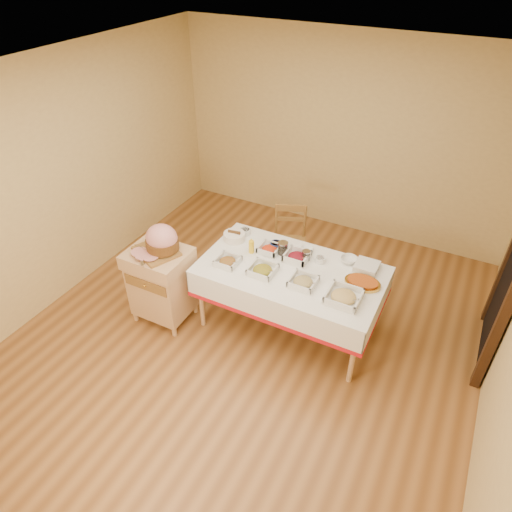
{
  "coord_description": "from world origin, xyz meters",
  "views": [
    {
      "loc": [
        1.63,
        -3.02,
        3.53
      ],
      "look_at": [
        -0.04,
        0.2,
        0.87
      ],
      "focal_mm": 32.0,
      "sensor_mm": 36.0,
      "label": 1
    }
  ],
  "objects_px": {
    "plate_stack": "(367,267)",
    "preserve_jar_left": "(283,249)",
    "dining_chair": "(289,241)",
    "bread_basket": "(234,236)",
    "mustard_bottle": "(251,246)",
    "brass_platter": "(363,283)",
    "dining_table": "(291,282)",
    "preserve_jar_right": "(306,256)",
    "butcher_cart": "(161,281)",
    "ham_on_board": "(161,241)"
  },
  "relations": [
    {
      "from": "preserve_jar_left",
      "to": "brass_platter",
      "type": "xyz_separation_m",
      "value": [
        0.88,
        -0.11,
        -0.04
      ]
    },
    {
      "from": "preserve_jar_right",
      "to": "mustard_bottle",
      "type": "bearing_deg",
      "value": -165.63
    },
    {
      "from": "dining_table",
      "to": "brass_platter",
      "type": "distance_m",
      "value": 0.72
    },
    {
      "from": "mustard_bottle",
      "to": "brass_platter",
      "type": "bearing_deg",
      "value": 1.28
    },
    {
      "from": "butcher_cart",
      "to": "brass_platter",
      "type": "distance_m",
      "value": 2.06
    },
    {
      "from": "dining_chair",
      "to": "plate_stack",
      "type": "distance_m",
      "value": 1.22
    },
    {
      "from": "preserve_jar_left",
      "to": "bread_basket",
      "type": "relative_size",
      "value": 0.59
    },
    {
      "from": "dining_table",
      "to": "brass_platter",
      "type": "relative_size",
      "value": 5.28
    },
    {
      "from": "ham_on_board",
      "to": "dining_chair",
      "type": "bearing_deg",
      "value": 57.97
    },
    {
      "from": "butcher_cart",
      "to": "ham_on_board",
      "type": "bearing_deg",
      "value": 38.04
    },
    {
      "from": "butcher_cart",
      "to": "dining_chair",
      "type": "distance_m",
      "value": 1.61
    },
    {
      "from": "preserve_jar_left",
      "to": "mustard_bottle",
      "type": "xyz_separation_m",
      "value": [
        -0.3,
        -0.13,
        0.02
      ]
    },
    {
      "from": "dining_table",
      "to": "preserve_jar_right",
      "type": "relative_size",
      "value": 16.68
    },
    {
      "from": "butcher_cart",
      "to": "plate_stack",
      "type": "xyz_separation_m",
      "value": [
        1.92,
        0.84,
        0.3
      ]
    },
    {
      "from": "butcher_cart",
      "to": "dining_table",
      "type": "bearing_deg",
      "value": 21.44
    },
    {
      "from": "dining_table",
      "to": "butcher_cart",
      "type": "relative_size",
      "value": 2.11
    },
    {
      "from": "dining_chair",
      "to": "butcher_cart",
      "type": "bearing_deg",
      "value": -122.75
    },
    {
      "from": "brass_platter",
      "to": "dining_table",
      "type": "bearing_deg",
      "value": -171.92
    },
    {
      "from": "mustard_bottle",
      "to": "bread_basket",
      "type": "relative_size",
      "value": 0.76
    },
    {
      "from": "preserve_jar_left",
      "to": "mustard_bottle",
      "type": "distance_m",
      "value": 0.33
    },
    {
      "from": "preserve_jar_left",
      "to": "brass_platter",
      "type": "height_order",
      "value": "preserve_jar_left"
    },
    {
      "from": "dining_table",
      "to": "preserve_jar_left",
      "type": "distance_m",
      "value": 0.36
    },
    {
      "from": "bread_basket",
      "to": "plate_stack",
      "type": "relative_size",
      "value": 1.05
    },
    {
      "from": "dining_table",
      "to": "mustard_bottle",
      "type": "height_order",
      "value": "mustard_bottle"
    },
    {
      "from": "dining_table",
      "to": "bread_basket",
      "type": "distance_m",
      "value": 0.81
    },
    {
      "from": "mustard_bottle",
      "to": "butcher_cart",
      "type": "bearing_deg",
      "value": -143.8
    },
    {
      "from": "preserve_jar_right",
      "to": "plate_stack",
      "type": "xyz_separation_m",
      "value": [
        0.59,
        0.13,
        -0.02
      ]
    },
    {
      "from": "butcher_cart",
      "to": "mustard_bottle",
      "type": "distance_m",
      "value": 1.02
    },
    {
      "from": "brass_platter",
      "to": "butcher_cart",
      "type": "bearing_deg",
      "value": -163.1
    },
    {
      "from": "preserve_jar_right",
      "to": "brass_platter",
      "type": "distance_m",
      "value": 0.64
    },
    {
      "from": "dining_table",
      "to": "preserve_jar_left",
      "type": "bearing_deg",
      "value": 132.63
    },
    {
      "from": "dining_chair",
      "to": "ham_on_board",
      "type": "relative_size",
      "value": 1.91
    },
    {
      "from": "butcher_cart",
      "to": "preserve_jar_left",
      "type": "distance_m",
      "value": 1.32
    },
    {
      "from": "dining_table",
      "to": "ham_on_board",
      "type": "xyz_separation_m",
      "value": [
        -1.21,
        -0.46,
        0.4
      ]
    },
    {
      "from": "mustard_bottle",
      "to": "plate_stack",
      "type": "xyz_separation_m",
      "value": [
        1.14,
        0.27,
        -0.05
      ]
    },
    {
      "from": "butcher_cart",
      "to": "dining_chair",
      "type": "xyz_separation_m",
      "value": [
        0.87,
        1.35,
        -0.04
      ]
    },
    {
      "from": "ham_on_board",
      "to": "plate_stack",
      "type": "xyz_separation_m",
      "value": [
        1.87,
        0.8,
        -0.2
      ]
    },
    {
      "from": "dining_table",
      "to": "mustard_bottle",
      "type": "bearing_deg",
      "value": 171.61
    },
    {
      "from": "ham_on_board",
      "to": "brass_platter",
      "type": "distance_m",
      "value": 2.0
    },
    {
      "from": "preserve_jar_right",
      "to": "brass_platter",
      "type": "relative_size",
      "value": 0.32
    },
    {
      "from": "preserve_jar_right",
      "to": "preserve_jar_left",
      "type": "bearing_deg",
      "value": -178.09
    },
    {
      "from": "butcher_cart",
      "to": "ham_on_board",
      "type": "xyz_separation_m",
      "value": [
        0.05,
        0.04,
        0.5
      ]
    },
    {
      "from": "butcher_cart",
      "to": "plate_stack",
      "type": "distance_m",
      "value": 2.11
    },
    {
      "from": "preserve_jar_left",
      "to": "preserve_jar_right",
      "type": "height_order",
      "value": "preserve_jar_left"
    },
    {
      "from": "butcher_cart",
      "to": "preserve_jar_right",
      "type": "xyz_separation_m",
      "value": [
        1.33,
        0.71,
        0.32
      ]
    },
    {
      "from": "dining_chair",
      "to": "bread_basket",
      "type": "xyz_separation_m",
      "value": [
        -0.37,
        -0.66,
        0.35
      ]
    },
    {
      "from": "plate_stack",
      "to": "preserve_jar_left",
      "type": "bearing_deg",
      "value": -170.78
    },
    {
      "from": "dining_chair",
      "to": "ham_on_board",
      "type": "xyz_separation_m",
      "value": [
        -0.82,
        -1.32,
        0.54
      ]
    },
    {
      "from": "dining_table",
      "to": "butcher_cart",
      "type": "xyz_separation_m",
      "value": [
        -1.26,
        -0.49,
        -0.11
      ]
    },
    {
      "from": "bread_basket",
      "to": "brass_platter",
      "type": "relative_size",
      "value": 0.67
    }
  ]
}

